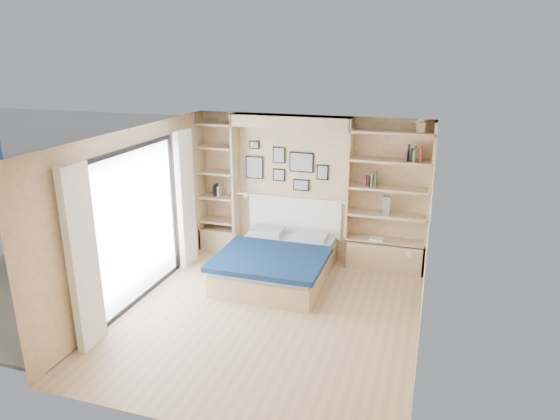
% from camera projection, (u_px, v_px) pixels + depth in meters
% --- Properties ---
extents(ground, '(4.50, 4.50, 0.00)m').
position_uv_depth(ground, '(269.00, 316.00, 6.90)').
color(ground, tan).
rests_on(ground, ground).
extents(room_shell, '(4.50, 4.50, 4.50)m').
position_uv_depth(room_shell, '(276.00, 208.00, 8.06)').
color(room_shell, '#E0BA89').
rests_on(room_shell, ground).
extents(bed, '(1.67, 2.06, 1.07)m').
position_uv_depth(bed, '(277.00, 262.00, 8.00)').
color(bed, tan).
rests_on(bed, ground).
extents(photo_gallery, '(1.48, 0.02, 0.82)m').
position_uv_depth(photo_gallery, '(284.00, 167.00, 8.56)').
color(photo_gallery, black).
rests_on(photo_gallery, ground).
extents(reading_lamps, '(1.92, 0.12, 0.15)m').
position_uv_depth(reading_lamps, '(289.00, 199.00, 8.47)').
color(reading_lamps, silver).
rests_on(reading_lamps, ground).
extents(shelf_decor, '(3.56, 0.23, 2.03)m').
position_uv_depth(shelf_decor, '(377.00, 169.00, 7.93)').
color(shelf_decor, maroon).
rests_on(shelf_decor, ground).
extents(deck, '(3.20, 4.00, 0.05)m').
position_uv_depth(deck, '(54.00, 282.00, 7.93)').
color(deck, '#635949').
rests_on(deck, ground).
extents(deck_chair, '(0.82, 1.01, 0.88)m').
position_uv_depth(deck_chair, '(65.00, 247.00, 8.19)').
color(deck_chair, tan).
rests_on(deck_chair, ground).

